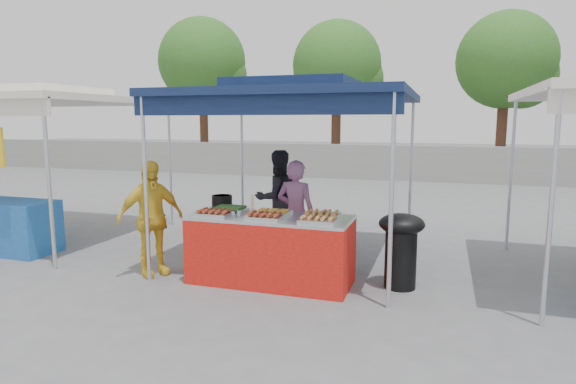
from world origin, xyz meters
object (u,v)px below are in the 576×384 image
(helper_man, at_px, (278,198))
(customer_person, at_px, (151,218))
(vendor_woman, at_px, (296,214))
(wok_burner, at_px, (401,244))
(vendor_table, at_px, (271,249))
(cooking_pot, at_px, (222,201))

(helper_man, bearing_deg, customer_person, 19.09)
(customer_person, bearing_deg, vendor_woman, -27.26)
(wok_burner, height_order, customer_person, customer_person)
(helper_man, bearing_deg, vendor_table, 64.70)
(cooking_pot, distance_m, customer_person, 0.96)
(vendor_woman, distance_m, customer_person, 1.93)
(cooking_pot, relative_size, wok_burner, 0.30)
(cooking_pot, relative_size, vendor_woman, 0.18)
(cooking_pot, xyz_separation_m, vendor_woman, (0.95, 0.33, -0.18))
(cooking_pot, relative_size, customer_person, 0.18)
(vendor_woman, bearing_deg, wok_burner, 169.85)
(helper_man, bearing_deg, vendor_woman, 79.47)
(vendor_table, distance_m, wok_burner, 1.59)
(vendor_table, distance_m, customer_person, 1.64)
(vendor_woman, xyz_separation_m, customer_person, (-1.70, -0.90, 0.01))
(wok_burner, distance_m, vendor_woman, 1.52)
(helper_man, bearing_deg, wok_burner, 103.65)
(wok_burner, relative_size, helper_man, 0.59)
(vendor_table, xyz_separation_m, helper_man, (-0.51, 1.74, 0.35))
(vendor_woman, bearing_deg, vendor_table, 86.84)
(helper_man, distance_m, customer_person, 2.21)
(vendor_woman, bearing_deg, customer_person, 33.49)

